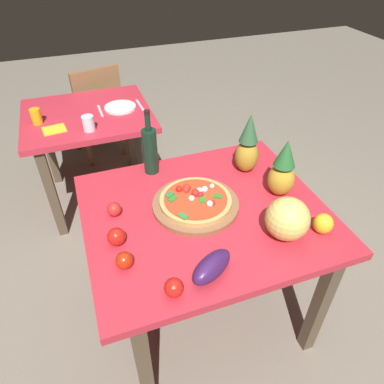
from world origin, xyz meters
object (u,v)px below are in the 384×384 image
fork_utensil (100,111)px  background_table (90,128)px  melon (287,219)px  napkin_folded (54,130)px  pizza (196,200)px  pineapple_right (283,171)px  wine_bottle (150,150)px  dinner_plate (120,107)px  bell_pepper (323,224)px  eggplant (212,267)px  tomato_by_bottle (116,237)px  display_table (205,224)px  tomato_at_corner (114,209)px  drinking_glass_juice (36,116)px  knife_utensil (140,105)px  pizza_board (196,204)px  dining_chair (96,108)px  drinking_glass_water (88,123)px  tomato_beside_pepper (174,288)px  tomato_near_board (124,260)px  pineapple_left (248,147)px

fork_utensil → background_table: bearing=174.0°
melon → napkin_folded: melon is taller
pizza → pineapple_right: 0.43m
wine_bottle → dinner_plate: bearing=91.2°
bell_pepper → eggplant: bearing=-173.9°
tomato_by_bottle → fork_utensil: (0.11, 1.28, -0.03)m
fork_utensil → display_table: bearing=-77.0°
bell_pepper → tomato_at_corner: size_ratio=1.45×
wine_bottle → drinking_glass_juice: wine_bottle is taller
background_table → knife_utensil: bearing=-1.2°
eggplant → tomato_by_bottle: (-0.31, 0.28, -0.01)m
pizza_board → pizza: bearing=69.3°
pizza_board → tomato_by_bottle: size_ratio=5.26×
dining_chair → knife_utensil: 0.72m
drinking_glass_water → knife_utensil: bearing=32.9°
pizza_board → bell_pepper: (0.46, -0.34, 0.03)m
background_table → drinking_glass_water: (-0.01, -0.25, 0.17)m
wine_bottle → tomato_beside_pepper: size_ratio=4.78×
knife_utensil → napkin_folded: 0.62m
knife_utensil → dining_chair: bearing=111.2°
wine_bottle → pineapple_right: 0.67m
tomato_near_board → drinking_glass_juice: (-0.30, 1.37, 0.01)m
pineapple_right → pizza: bearing=174.3°
wine_bottle → fork_utensil: size_ratio=1.95×
dining_chair → eggplant: dining_chair is taller
background_table → tomato_by_bottle: (-0.02, -1.28, 0.16)m
dining_chair → fork_utensil: size_ratio=4.72×
tomato_at_corner → dinner_plate: 1.12m
tomato_near_board → napkin_folded: size_ratio=0.50×
drinking_glass_juice → drinking_glass_water: (0.31, -0.21, -0.00)m
pineapple_right → tomato_beside_pepper: (-0.66, -0.39, -0.10)m
knife_utensil → pizza: bearing=-92.2°
drinking_glass_juice → display_table: bearing=-58.3°
dining_chair → fork_utensil: (-0.01, -0.62, 0.25)m
dining_chair → pineapple_right: 1.98m
bell_pepper → drinking_glass_juice: bearing=128.1°
dining_chair → pineapple_left: bearing=96.8°
eggplant → tomato_at_corner: eggplant is taller
tomato_near_board → fork_utensil: tomato_near_board is taller
tomato_at_corner → drinking_glass_juice: (-0.32, 1.06, 0.02)m
melon → drinking_glass_juice: size_ratio=1.87×
dining_chair → tomato_near_board: bearing=72.3°
background_table → dining_chair: bearing=79.9°
dining_chair → eggplant: size_ratio=4.25×
eggplant → dining_chair: bearing=94.9°
knife_utensil → pineapple_right: bearing=-73.0°
display_table → dining_chair: 1.85m
dinner_plate → knife_utensil: dinner_plate is taller
eggplant → tomato_at_corner: size_ratio=3.08×
display_table → pizza: size_ratio=3.30×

